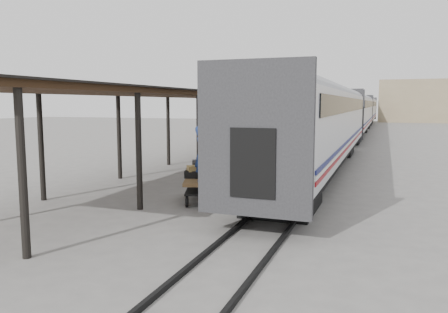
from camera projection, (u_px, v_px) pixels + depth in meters
name	position (u px, v px, depth m)	size (l,w,h in m)	color
ground	(200.00, 200.00, 16.17)	(160.00, 160.00, 0.00)	slate
train	(354.00, 112.00, 46.22)	(3.45, 76.01, 4.01)	silver
canopy	(271.00, 98.00, 39.21)	(4.90, 64.30, 4.15)	#422B19
rails	(353.00, 136.00, 46.73)	(1.54, 150.00, 0.12)	black
building_far	(428.00, 101.00, 83.53)	(18.00, 10.00, 8.00)	tan
building_left	(306.00, 106.00, 95.62)	(12.00, 8.00, 6.00)	tan
baggage_cart	(203.00, 184.00, 15.96)	(1.99, 2.68, 0.86)	brown
suitcase_stack	(200.00, 171.00, 16.24)	(1.33, 1.39, 0.60)	#363638
luggage_tug	(247.00, 146.00, 30.92)	(1.30, 1.66, 1.29)	maroon
porter	(202.00, 154.00, 15.12)	(0.71, 0.46, 1.93)	navy
pedestrian	(258.00, 144.00, 28.92)	(1.01, 0.42, 1.72)	black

